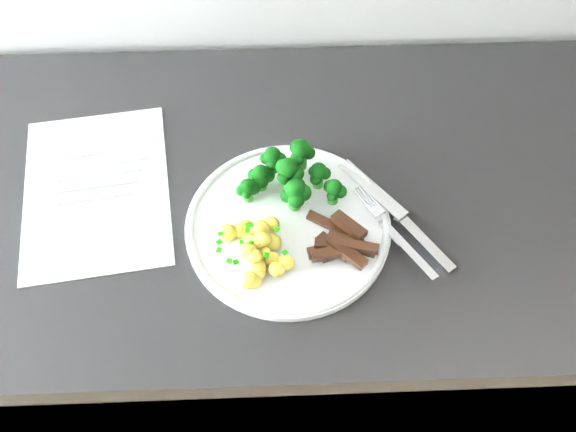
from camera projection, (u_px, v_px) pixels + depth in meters
counter at (236, 323)px, 1.28m from camera, size 2.34×0.59×0.88m
recipe_paper at (97, 189)px, 0.92m from camera, size 0.24×0.31×0.00m
plate at (288, 225)px, 0.88m from camera, size 0.28×0.28×0.02m
broccoli at (290, 175)px, 0.88m from camera, size 0.15×0.11×0.06m
potatoes at (258, 248)px, 0.84m from camera, size 0.10×0.11×0.04m
beef_strips at (342, 243)px, 0.85m from camera, size 0.09×0.10×0.03m
fork at (396, 235)px, 0.86m from camera, size 0.10×0.16×0.02m
knife at (409, 227)px, 0.87m from camera, size 0.14×0.19×0.02m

